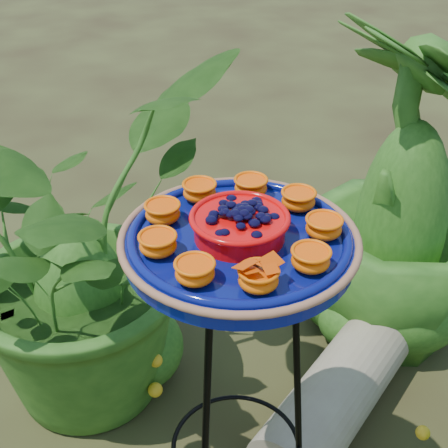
# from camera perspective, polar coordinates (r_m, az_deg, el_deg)

# --- Properties ---
(tripod_stand) EXTENTS (0.38, 0.38, 0.83)m
(tripod_stand) POSITION_cam_1_polar(r_m,az_deg,el_deg) (1.36, 1.21, -14.03)
(tripod_stand) COLOR black
(tripod_stand) RESTS_ON ground
(feeder_dish) EXTENTS (0.53, 0.53, 0.10)m
(feeder_dish) POSITION_cam_1_polar(r_m,az_deg,el_deg) (1.13, 1.42, -1.23)
(feeder_dish) COLOR #08105E
(feeder_dish) RESTS_ON tripod_stand
(driftwood_log) EXTENTS (0.61, 0.58, 0.21)m
(driftwood_log) POSITION_cam_1_polar(r_m,az_deg,el_deg) (1.90, 10.18, -15.17)
(driftwood_log) COLOR gray
(driftwood_log) RESTS_ON ground
(shrub_back_left) EXTENTS (1.17, 1.20, 1.01)m
(shrub_back_left) POSITION_cam_1_polar(r_m,az_deg,el_deg) (1.79, -13.52, -1.89)
(shrub_back_left) COLOR #245015
(shrub_back_left) RESTS_ON ground
(shrub_back_right) EXTENTS (0.73, 0.73, 1.08)m
(shrub_back_right) POSITION_cam_1_polar(r_m,az_deg,el_deg) (2.00, 16.29, 2.75)
(shrub_back_right) COLOR #245015
(shrub_back_right) RESTS_ON ground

